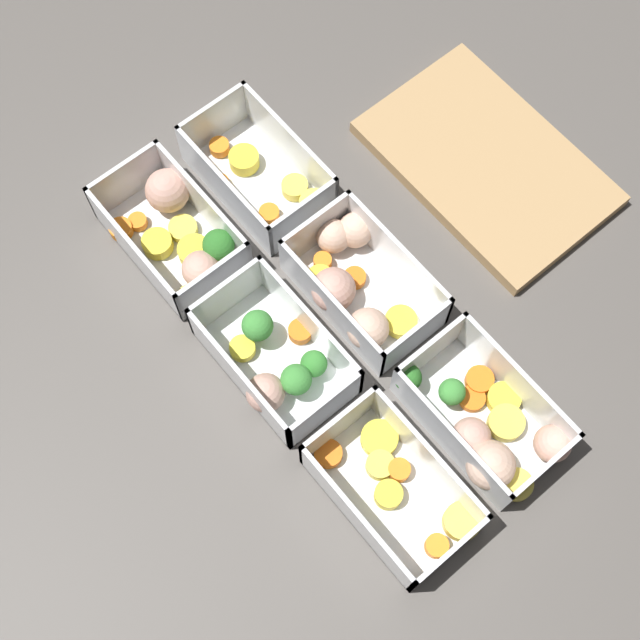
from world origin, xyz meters
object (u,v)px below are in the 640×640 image
(container_near_left, at_px, (179,233))
(container_far_left, at_px, (261,175))
(container_near_center, at_px, (276,360))
(container_far_right, at_px, (486,427))
(container_far_center, at_px, (354,282))
(container_near_right, at_px, (394,488))

(container_near_left, distance_m, container_far_left, 0.12)
(container_near_center, distance_m, container_far_right, 0.23)
(container_far_left, height_order, container_far_center, same)
(container_near_left, distance_m, container_near_center, 0.19)
(container_near_left, distance_m, container_far_right, 0.39)
(container_far_center, bearing_deg, container_near_right, -30.22)
(container_far_left, bearing_deg, container_near_center, -34.48)
(container_near_right, bearing_deg, container_near_left, 179.51)
(container_far_left, xyz_separation_m, container_far_center, (0.17, -0.01, 0.00))
(container_near_left, xyz_separation_m, container_near_right, (0.36, -0.00, -0.00))
(container_near_left, height_order, container_near_center, same)
(container_near_center, relative_size, container_near_right, 0.93)
(container_near_center, bearing_deg, container_near_right, 2.39)
(container_near_right, bearing_deg, container_far_left, 161.76)
(container_near_right, bearing_deg, container_near_center, -177.61)
(container_near_left, xyz_separation_m, container_far_left, (-0.00, 0.12, -0.00))
(container_far_right, bearing_deg, container_near_left, -163.92)
(container_near_right, distance_m, container_far_left, 0.38)
(container_near_left, bearing_deg, container_near_center, -3.29)
(container_near_left, distance_m, container_far_center, 0.20)
(container_near_center, relative_size, container_far_right, 0.90)
(container_near_right, relative_size, container_far_left, 1.01)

